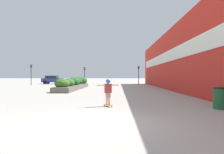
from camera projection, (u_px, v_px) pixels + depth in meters
name	position (u px, v px, depth m)	size (l,w,h in m)	color
ground_plane	(88.00, 123.00, 6.88)	(300.00, 300.00, 0.00)	#ADA89E
building_wall_right	(174.00, 59.00, 22.16)	(0.67, 41.84, 6.43)	red
planter_box	(74.00, 84.00, 25.15)	(1.70, 12.39, 1.40)	#605B54
skateboard	(108.00, 105.00, 10.61)	(0.50, 0.71, 0.09)	olive
skateboarder	(108.00, 89.00, 10.61)	(1.07, 0.60, 1.25)	tan
trash_bin	(220.00, 98.00, 9.80)	(0.62, 0.62, 0.97)	#1E5B33
car_leftmost	(53.00, 80.00, 41.73)	(3.86, 2.07, 1.59)	navy
car_center_left	(175.00, 80.00, 42.21)	(3.83, 1.95, 1.53)	slate
traffic_light_left	(85.00, 73.00, 37.81)	(0.28, 0.30, 3.05)	black
traffic_light_right	(139.00, 72.00, 37.04)	(0.28, 0.30, 3.19)	black
traffic_light_far_left	(31.00, 71.00, 37.36)	(0.28, 0.30, 3.47)	black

